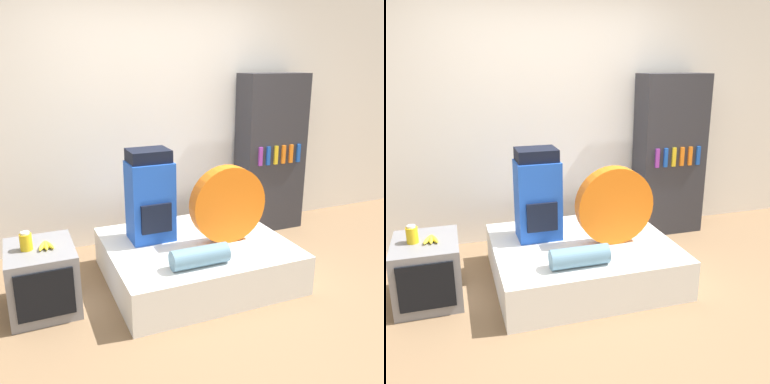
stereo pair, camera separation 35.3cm
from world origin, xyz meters
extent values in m
plane|color=#846647|center=(0.00, 0.00, 0.00)|extent=(16.00, 16.00, 0.00)
cube|color=white|center=(0.00, 1.66, 1.30)|extent=(8.00, 0.05, 2.60)
cube|color=white|center=(0.02, 0.59, 0.17)|extent=(1.50, 1.31, 0.34)
cube|color=blue|center=(-0.31, 0.81, 0.68)|extent=(0.37, 0.30, 0.68)
cube|color=black|center=(-0.31, 0.83, 1.07)|extent=(0.34, 0.27, 0.10)
cube|color=black|center=(-0.31, 0.65, 0.57)|extent=(0.26, 0.03, 0.25)
cylinder|color=orange|center=(0.28, 0.52, 0.66)|extent=(0.66, 0.13, 0.66)
cylinder|color=#5B849E|center=(-0.14, 0.16, 0.41)|extent=(0.45, 0.16, 0.16)
cube|color=gray|center=(-1.25, 0.60, 0.25)|extent=(0.49, 0.58, 0.50)
cube|color=black|center=(-1.25, 0.30, 0.26)|extent=(0.40, 0.02, 0.36)
cylinder|color=gold|center=(-1.33, 0.59, 0.56)|extent=(0.09, 0.09, 0.12)
cylinder|color=white|center=(-1.33, 0.59, 0.63)|extent=(0.06, 0.06, 0.02)
ellipsoid|color=yellow|center=(-1.22, 0.58, 0.52)|extent=(0.08, 0.17, 0.03)
ellipsoid|color=yellow|center=(-1.20, 0.58, 0.52)|extent=(0.03, 0.17, 0.03)
ellipsoid|color=yellow|center=(-1.17, 0.58, 0.52)|extent=(0.08, 0.17, 0.03)
cube|color=#2D2D33|center=(1.26, 1.40, 0.85)|extent=(0.71, 0.34, 1.71)
cube|color=purple|center=(1.03, 1.22, 0.87)|extent=(0.04, 0.02, 0.20)
cube|color=#194CB2|center=(1.12, 1.22, 0.87)|extent=(0.04, 0.02, 0.20)
cube|color=gold|center=(1.22, 1.22, 0.87)|extent=(0.04, 0.02, 0.20)
cube|color=orange|center=(1.31, 1.22, 0.87)|extent=(0.04, 0.02, 0.20)
cube|color=orange|center=(1.41, 1.22, 0.87)|extent=(0.04, 0.02, 0.20)
cube|color=#194CB2|center=(1.50, 1.22, 0.87)|extent=(0.04, 0.02, 0.20)
camera|label=1|loc=(-1.34, -2.52, 1.81)|focal=40.00mm
camera|label=2|loc=(-1.01, -2.64, 1.81)|focal=40.00mm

